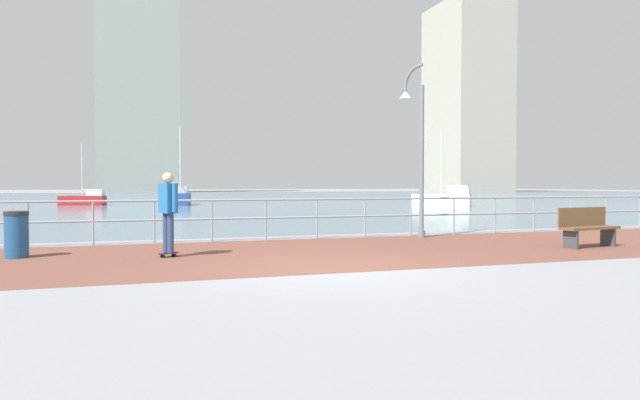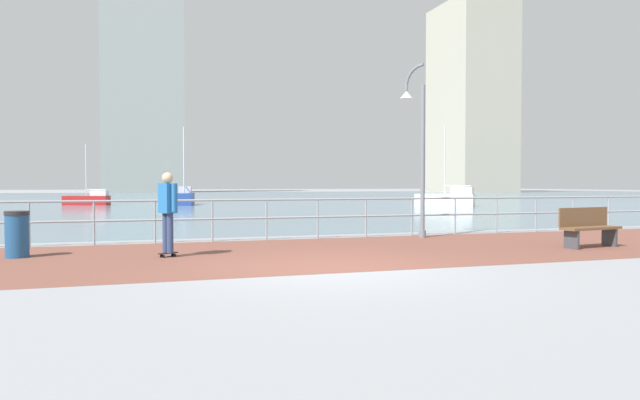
{
  "view_description": "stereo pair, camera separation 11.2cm",
  "coord_description": "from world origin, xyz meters",
  "px_view_note": "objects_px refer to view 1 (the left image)",
  "views": [
    {
      "loc": [
        -3.3,
        -9.31,
        1.47
      ],
      "look_at": [
        0.8,
        3.16,
        1.1
      ],
      "focal_mm": 32.09,
      "sensor_mm": 36.0,
      "label": 1
    },
    {
      "loc": [
        -3.19,
        -9.34,
        1.47
      ],
      "look_at": [
        0.8,
        3.16,
        1.1
      ],
      "focal_mm": 32.09,
      "sensor_mm": 36.0,
      "label": 2
    }
  ],
  "objects_px": {
    "trash_bin": "(16,234)",
    "lamppost": "(416,142)",
    "park_bench": "(587,227)",
    "sailboat_red": "(84,199)",
    "skateboarder": "(168,206)",
    "sailboat_yellow": "(443,199)",
    "sailboat_gray": "(181,197)"
  },
  "relations": [
    {
      "from": "trash_bin",
      "to": "lamppost",
      "type": "bearing_deg",
      "value": 8.94
    },
    {
      "from": "lamppost",
      "to": "park_bench",
      "type": "xyz_separation_m",
      "value": [
        2.61,
        -3.49,
        -2.15
      ]
    },
    {
      "from": "lamppost",
      "to": "sailboat_red",
      "type": "height_order",
      "value": "lamppost"
    },
    {
      "from": "skateboarder",
      "to": "sailboat_yellow",
      "type": "xyz_separation_m",
      "value": [
        18.74,
        21.33,
        -0.52
      ]
    },
    {
      "from": "lamppost",
      "to": "sailboat_red",
      "type": "bearing_deg",
      "value": 110.6
    },
    {
      "from": "lamppost",
      "to": "park_bench",
      "type": "distance_m",
      "value": 4.86
    },
    {
      "from": "trash_bin",
      "to": "sailboat_gray",
      "type": "relative_size",
      "value": 0.17
    },
    {
      "from": "lamppost",
      "to": "sailboat_gray",
      "type": "relative_size",
      "value": 0.87
    },
    {
      "from": "lamppost",
      "to": "skateboarder",
      "type": "relative_size",
      "value": 2.79
    },
    {
      "from": "lamppost",
      "to": "park_bench",
      "type": "relative_size",
      "value": 2.88
    },
    {
      "from": "skateboarder",
      "to": "sailboat_gray",
      "type": "distance_m",
      "value": 29.38
    },
    {
      "from": "lamppost",
      "to": "trash_bin",
      "type": "height_order",
      "value": "lamppost"
    },
    {
      "from": "trash_bin",
      "to": "sailboat_gray",
      "type": "height_order",
      "value": "sailboat_gray"
    },
    {
      "from": "trash_bin",
      "to": "park_bench",
      "type": "distance_m",
      "value": 12.4
    },
    {
      "from": "sailboat_yellow",
      "to": "park_bench",
      "type": "bearing_deg",
      "value": -112.63
    },
    {
      "from": "sailboat_gray",
      "to": "sailboat_red",
      "type": "xyz_separation_m",
      "value": [
        -6.39,
        1.37,
        -0.12
      ]
    },
    {
      "from": "skateboarder",
      "to": "trash_bin",
      "type": "xyz_separation_m",
      "value": [
        -2.87,
        0.84,
        -0.55
      ]
    },
    {
      "from": "sailboat_gray",
      "to": "sailboat_red",
      "type": "height_order",
      "value": "sailboat_gray"
    },
    {
      "from": "lamppost",
      "to": "sailboat_yellow",
      "type": "xyz_separation_m",
      "value": [
        11.97,
        18.97,
        -2.12
      ]
    },
    {
      "from": "skateboarder",
      "to": "sailboat_red",
      "type": "bearing_deg",
      "value": 97.19
    },
    {
      "from": "trash_bin",
      "to": "sailboat_yellow",
      "type": "distance_m",
      "value": 29.78
    },
    {
      "from": "lamppost",
      "to": "sailboat_yellow",
      "type": "bearing_deg",
      "value": 57.75
    },
    {
      "from": "trash_bin",
      "to": "sailboat_red",
      "type": "xyz_separation_m",
      "value": [
        -0.99,
        29.8,
        -0.06
      ]
    },
    {
      "from": "lamppost",
      "to": "sailboat_gray",
      "type": "bearing_deg",
      "value": 98.94
    },
    {
      "from": "park_bench",
      "to": "sailboat_yellow",
      "type": "bearing_deg",
      "value": 67.37
    },
    {
      "from": "skateboarder",
      "to": "sailboat_red",
      "type": "height_order",
      "value": "sailboat_red"
    },
    {
      "from": "trash_bin",
      "to": "sailboat_yellow",
      "type": "xyz_separation_m",
      "value": [
        21.61,
        20.49,
        0.03
      ]
    },
    {
      "from": "sailboat_yellow",
      "to": "sailboat_gray",
      "type": "relative_size",
      "value": 0.97
    },
    {
      "from": "skateboarder",
      "to": "sailboat_yellow",
      "type": "relative_size",
      "value": 0.32
    },
    {
      "from": "skateboarder",
      "to": "park_bench",
      "type": "bearing_deg",
      "value": -6.92
    },
    {
      "from": "trash_bin",
      "to": "park_bench",
      "type": "xyz_separation_m",
      "value": [
        12.24,
        -1.97,
        0.01
      ]
    },
    {
      "from": "park_bench",
      "to": "sailboat_gray",
      "type": "distance_m",
      "value": 31.16
    }
  ]
}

